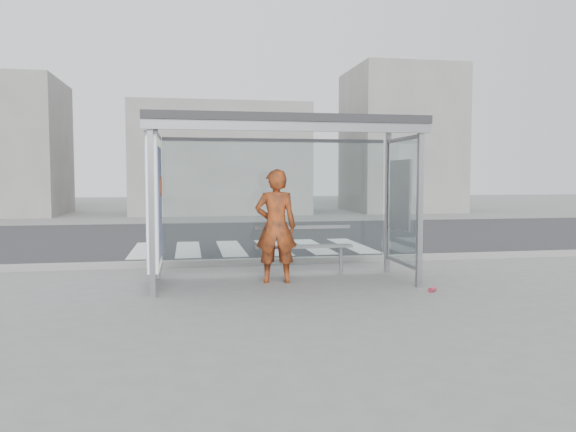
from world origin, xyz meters
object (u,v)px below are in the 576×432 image
(bench, at_px, (304,246))
(soda_can, at_px, (432,290))
(person, at_px, (276,226))
(bus_shelter, at_px, (260,159))

(bench, distance_m, soda_can, 2.35)
(person, relative_size, bench, 1.09)
(bench, bearing_deg, soda_can, -46.36)
(bus_shelter, height_order, bench, bus_shelter)
(person, height_order, bench, person)
(bench, bearing_deg, bus_shelter, -147.86)
(bench, height_order, soda_can, bench)
(person, bearing_deg, bench, -130.98)
(person, xyz_separation_m, bench, (0.57, 0.52, -0.40))
(person, bearing_deg, soda_can, 158.75)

